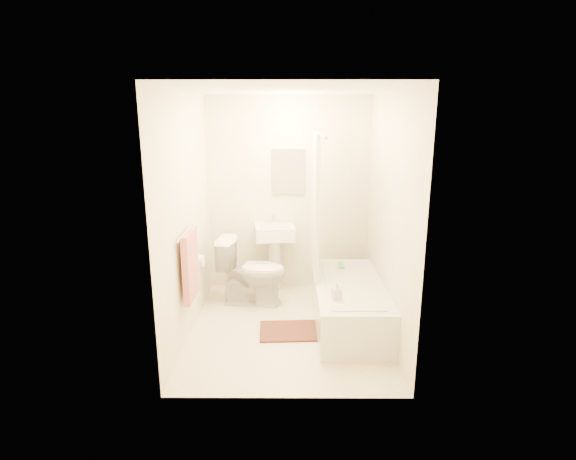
{
  "coord_description": "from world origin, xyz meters",
  "views": [
    {
      "loc": [
        0.02,
        -4.31,
        2.18
      ],
      "look_at": [
        0.0,
        0.25,
        1.0
      ],
      "focal_mm": 28.0,
      "sensor_mm": 36.0,
      "label": 1
    }
  ],
  "objects_px": {
    "bathtub": "(349,303)",
    "soap_bottle": "(337,291)",
    "toilet": "(252,272)",
    "sink": "(275,255)",
    "bath_mat": "(289,331)"
  },
  "relations": [
    {
      "from": "sink",
      "to": "bathtub",
      "type": "xyz_separation_m",
      "value": [
        0.82,
        -0.93,
        -0.24
      ]
    },
    {
      "from": "bathtub",
      "to": "bath_mat",
      "type": "xyz_separation_m",
      "value": [
        -0.63,
        -0.21,
        -0.22
      ]
    },
    {
      "from": "sink",
      "to": "soap_bottle",
      "type": "xyz_separation_m",
      "value": [
        0.64,
        -1.38,
        0.08
      ]
    },
    {
      "from": "bathtub",
      "to": "sink",
      "type": "bearing_deg",
      "value": 131.26
    },
    {
      "from": "bathtub",
      "to": "soap_bottle",
      "type": "height_order",
      "value": "soap_bottle"
    },
    {
      "from": "toilet",
      "to": "sink",
      "type": "height_order",
      "value": "sink"
    },
    {
      "from": "sink",
      "to": "bath_mat",
      "type": "height_order",
      "value": "sink"
    },
    {
      "from": "bathtub",
      "to": "bath_mat",
      "type": "distance_m",
      "value": 0.7
    },
    {
      "from": "bath_mat",
      "to": "soap_bottle",
      "type": "relative_size",
      "value": 3.39
    },
    {
      "from": "sink",
      "to": "bath_mat",
      "type": "distance_m",
      "value": 1.24
    },
    {
      "from": "toilet",
      "to": "sink",
      "type": "xyz_separation_m",
      "value": [
        0.25,
        0.4,
        0.07
      ]
    },
    {
      "from": "sink",
      "to": "bath_mat",
      "type": "xyz_separation_m",
      "value": [
        0.19,
        -1.14,
        -0.45
      ]
    },
    {
      "from": "toilet",
      "to": "bathtub",
      "type": "bearing_deg",
      "value": -110.24
    },
    {
      "from": "bathtub",
      "to": "soap_bottle",
      "type": "distance_m",
      "value": 0.57
    },
    {
      "from": "sink",
      "to": "bathtub",
      "type": "height_order",
      "value": "sink"
    }
  ]
}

